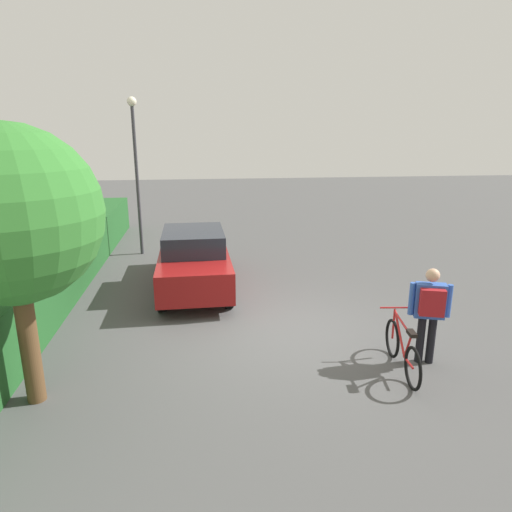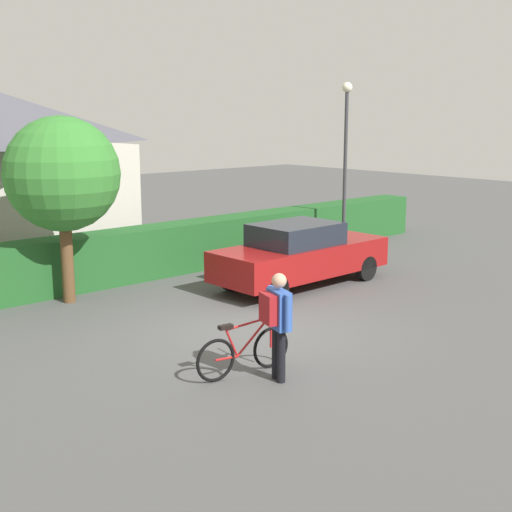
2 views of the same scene
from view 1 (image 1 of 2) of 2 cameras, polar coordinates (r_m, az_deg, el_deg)
ground_plane at (r=8.82m, az=4.36°, el=-9.51°), size 60.00×60.00×0.00m
hedge_row at (r=9.02m, az=-28.28°, el=-6.64°), size 21.13×0.90×1.22m
parked_car_near at (r=11.05m, az=-7.94°, el=-0.26°), size 4.43×1.68×1.48m
bicycle at (r=7.64m, az=18.19°, el=-11.36°), size 1.67×0.50×0.91m
person_rider at (r=7.78m, az=21.35°, el=-6.15°), size 0.46×0.64×1.64m
street_lamp at (r=14.22m, az=-15.16°, el=12.13°), size 0.28×0.28×4.75m
tree_kerbside at (r=6.55m, az=-28.95°, el=4.47°), size 2.35×2.35×3.88m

